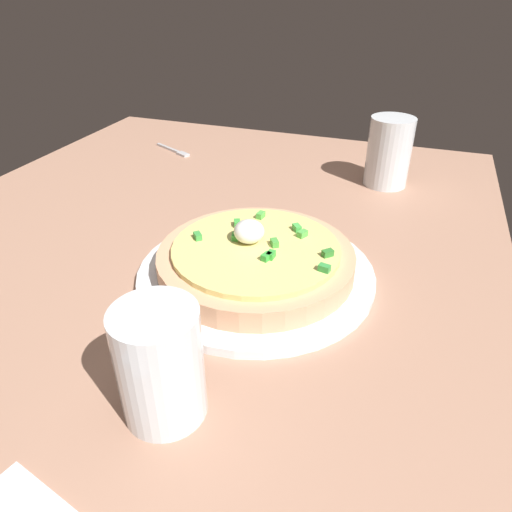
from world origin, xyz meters
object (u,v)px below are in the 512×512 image
Objects in this scene: pizza at (256,258)px; cup_near at (388,155)px; plate at (256,273)px; cup_far at (160,366)px; fork at (175,151)px.

pizza is 37.96cm from cup_near.
plate is 38.20cm from cup_near.
pizza is 22.41cm from cup_far.
cup_far reaches higher than plate.
cup_near reaches higher than plate.
pizza is at bearing 37.30° from plate.
fork is (38.51, 31.99, -2.59)cm from pizza.
cup_far is at bearing 178.61° from pizza.
cup_far is (-22.25, 0.56, 4.67)cm from plate.
plate is 22.74cm from cup_far.
cup_far reaches higher than pizza.
cup_near is at bearing 22.59° from fork.
pizza is 2.24× the size of cup_far.
cup_near reaches higher than cup_far.
fork is at bearing 27.36° from cup_far.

